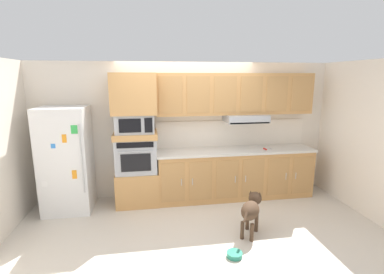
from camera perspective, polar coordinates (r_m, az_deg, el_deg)
name	(u,v)px	position (r m, az deg, el deg)	size (l,w,h in m)	color
ground_plane	(195,218)	(4.74, 0.71, -16.07)	(9.60, 9.60, 0.00)	beige
back_kitchen_wall	(186,130)	(5.37, -1.27, 1.49)	(6.20, 0.12, 2.50)	silver
side_panel_right	(360,137)	(5.50, 30.84, 0.04)	(0.12, 7.10, 2.50)	white
refrigerator	(66,160)	(5.17, -24.01, -4.21)	(0.76, 0.73, 1.76)	white
oven_base_cabinet	(138,187)	(5.24, -10.91, -9.82)	(0.74, 0.62, 0.60)	tan
built_in_oven	(136,155)	(5.05, -11.18, -3.49)	(0.70, 0.62, 0.60)	#A8AAAF
appliance_mid_shelf	(136,135)	(4.97, -11.34, 0.40)	(0.74, 0.62, 0.10)	tan
microwave	(135,123)	(4.93, -11.44, 2.79)	(0.64, 0.54, 0.32)	#A8AAAF
appliance_upper_cabinet	(134,94)	(4.88, -11.68, 8.60)	(0.74, 0.62, 0.68)	tan
lower_cabinet_run	(235,174)	(5.42, 8.68, -7.40)	(2.88, 0.63, 0.88)	tan
countertop_slab	(236,150)	(5.29, 8.83, -2.68)	(2.92, 0.64, 0.04)	beige
backsplash_panel	(232,133)	(5.50, 8.00, 0.79)	(2.92, 0.02, 0.50)	white
upper_cabinet_with_hood	(236,95)	(5.25, 8.90, 8.28)	(2.88, 0.48, 0.88)	tan
screwdriver	(265,149)	(5.37, 14.62, -2.35)	(0.14, 0.12, 0.03)	red
dog	(251,209)	(4.27, 11.90, -13.99)	(0.49, 0.67, 0.56)	#473323
dog_food_bowl	(235,254)	(3.90, 8.59, -22.39)	(0.20, 0.20, 0.06)	#267F66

